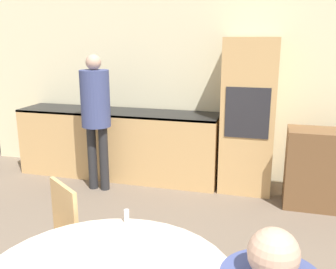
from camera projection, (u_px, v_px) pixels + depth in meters
name	position (u px, v px, depth m)	size (l,w,h in m)	color
wall_back	(207.00, 84.00, 5.04)	(6.83, 0.05, 2.60)	beige
kitchen_counter	(118.00, 143.00, 5.22)	(2.80, 0.60, 0.93)	tan
oven_unit	(248.00, 116.00, 4.66)	(0.64, 0.59, 1.91)	tan
chair_far_left	(54.00, 244.00, 2.59)	(0.56, 0.56, 0.93)	tan
person_standing	(96.00, 108.00, 4.61)	(0.36, 0.36, 1.72)	#262628
salt_shaker	(127.00, 216.00, 2.34)	(0.03, 0.03, 0.09)	white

